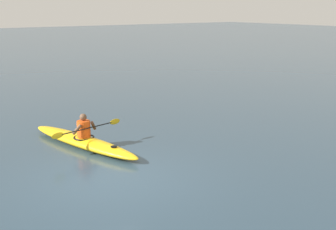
% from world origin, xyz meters
% --- Properties ---
extents(ground_plane, '(160.00, 160.00, 0.00)m').
position_xyz_m(ground_plane, '(0.00, 0.00, 0.00)').
color(ground_plane, '#283D4C').
extents(kayak, '(1.66, 4.80, 0.32)m').
position_xyz_m(kayak, '(-0.58, -2.84, 0.16)').
color(kayak, '#EAB214').
rests_on(kayak, ground).
extents(kayaker, '(2.42, 0.67, 0.70)m').
position_xyz_m(kayaker, '(-0.60, -2.74, 0.60)').
color(kayaker, '#E04C14').
rests_on(kayaker, kayak).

